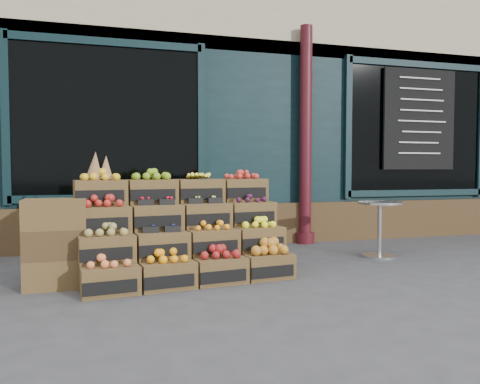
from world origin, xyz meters
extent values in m
plane|color=#3C3C3E|center=(0.00, 0.00, 0.00)|extent=(60.00, 60.00, 0.00)
cube|color=black|center=(0.00, 5.20, 2.40)|extent=(12.00, 6.00, 4.80)
cube|color=black|center=(0.00, 2.25, 1.50)|extent=(12.00, 0.12, 3.00)
cube|color=#44301B|center=(0.00, 2.18, 0.30)|extent=(12.00, 0.18, 0.60)
cube|color=black|center=(-1.60, 2.18, 1.75)|extent=(2.40, 0.06, 2.00)
cube|color=black|center=(3.20, 2.18, 1.75)|extent=(2.40, 0.06, 2.00)
cylinder|color=#400E15|center=(1.20, 2.05, 1.60)|extent=(0.18, 0.18, 3.20)
cube|color=black|center=(3.20, 2.10, 1.90)|extent=(1.30, 0.04, 1.60)
cube|color=brown|center=(-1.63, -0.08, 0.12)|extent=(0.54, 0.40, 0.25)
cube|color=black|center=(-1.61, -0.26, 0.10)|extent=(0.46, 0.07, 0.11)
cube|color=orange|center=(-1.63, -0.08, 0.29)|extent=(0.43, 0.31, 0.08)
cube|color=brown|center=(-1.11, -0.01, 0.12)|extent=(0.54, 0.40, 0.25)
cube|color=black|center=(-1.09, -0.20, 0.10)|extent=(0.46, 0.07, 0.11)
cube|color=orange|center=(-1.11, -0.01, 0.29)|extent=(0.43, 0.31, 0.09)
cube|color=brown|center=(-0.60, 0.05, 0.12)|extent=(0.54, 0.40, 0.25)
cube|color=black|center=(-0.58, -0.13, 0.10)|extent=(0.46, 0.07, 0.11)
cube|color=maroon|center=(-0.60, 0.05, 0.30)|extent=(0.43, 0.31, 0.10)
cube|color=brown|center=(-0.09, 0.11, 0.12)|extent=(0.54, 0.40, 0.25)
cube|color=black|center=(-0.06, -0.07, 0.10)|extent=(0.46, 0.07, 0.11)
cube|color=#B3711E|center=(-0.09, 0.11, 0.31)|extent=(0.43, 0.31, 0.12)
cube|color=brown|center=(-1.66, 0.13, 0.37)|extent=(0.54, 0.40, 0.25)
cube|color=black|center=(-1.63, -0.05, 0.35)|extent=(0.46, 0.07, 0.11)
cube|color=olive|center=(-1.66, 0.13, 0.54)|extent=(0.43, 0.31, 0.08)
cube|color=brown|center=(-1.14, 0.19, 0.37)|extent=(0.54, 0.40, 0.25)
cube|color=black|center=(-1.12, 0.01, 0.35)|extent=(0.46, 0.07, 0.11)
cube|color=#1B1A4D|center=(-1.14, 0.19, 0.51)|extent=(0.43, 0.31, 0.03)
cube|color=brown|center=(-0.63, 0.26, 0.37)|extent=(0.54, 0.40, 0.25)
cube|color=black|center=(-0.60, 0.08, 0.35)|extent=(0.46, 0.07, 0.11)
cube|color=orange|center=(-0.63, 0.26, 0.53)|extent=(0.43, 0.31, 0.07)
cube|color=brown|center=(-0.11, 0.32, 0.37)|extent=(0.54, 0.40, 0.25)
cube|color=black|center=(-0.09, 0.14, 0.35)|extent=(0.46, 0.07, 0.11)
cube|color=#FEF921|center=(-0.11, 0.32, 0.54)|extent=(0.43, 0.31, 0.08)
cube|color=brown|center=(-1.68, 0.34, 0.62)|extent=(0.54, 0.40, 0.25)
cube|color=black|center=(-1.66, 0.16, 0.60)|extent=(0.46, 0.07, 0.11)
cube|color=#A3211A|center=(-1.68, 0.34, 0.79)|extent=(0.43, 0.31, 0.08)
cube|color=brown|center=(-1.17, 0.40, 0.62)|extent=(0.54, 0.40, 0.25)
cube|color=black|center=(-1.14, 0.22, 0.60)|extent=(0.46, 0.07, 0.11)
cube|color=#B40D24|center=(-1.17, 0.40, 0.77)|extent=(0.43, 0.31, 0.03)
cube|color=brown|center=(-0.65, 0.47, 0.62)|extent=(0.54, 0.40, 0.25)
cube|color=black|center=(-0.63, 0.28, 0.60)|extent=(0.46, 0.07, 0.11)
cube|color=#A6CF50|center=(-0.65, 0.47, 0.76)|extent=(0.43, 0.31, 0.03)
cube|color=brown|center=(-0.14, 0.53, 0.62)|extent=(0.54, 0.40, 0.25)
cube|color=black|center=(-0.11, 0.35, 0.60)|extent=(0.46, 0.07, 0.11)
cube|color=#35112A|center=(-0.14, 0.53, 0.78)|extent=(0.43, 0.31, 0.06)
cube|color=brown|center=(-1.71, 0.55, 0.87)|extent=(0.54, 0.40, 0.25)
cube|color=black|center=(-1.68, 0.37, 0.85)|extent=(0.46, 0.07, 0.11)
cube|color=gold|center=(-1.71, 0.55, 1.04)|extent=(0.43, 0.31, 0.08)
cube|color=brown|center=(-1.19, 0.61, 0.87)|extent=(0.54, 0.40, 0.25)
cube|color=black|center=(-1.17, 0.43, 0.85)|extent=(0.46, 0.07, 0.11)
cube|color=olive|center=(-1.19, 0.61, 1.04)|extent=(0.43, 0.31, 0.08)
cube|color=brown|center=(-0.68, 0.68, 0.87)|extent=(0.54, 0.40, 0.25)
cube|color=black|center=(-0.66, 0.49, 0.85)|extent=(0.46, 0.07, 0.11)
cube|color=yellow|center=(-0.68, 0.68, 1.04)|extent=(0.43, 0.31, 0.08)
cube|color=brown|center=(-0.16, 0.74, 0.87)|extent=(0.54, 0.40, 0.25)
cube|color=black|center=(-0.14, 0.56, 0.85)|extent=(0.46, 0.07, 0.11)
cube|color=red|center=(-0.16, 0.74, 1.04)|extent=(0.43, 0.31, 0.07)
cube|color=#44301B|center=(-0.88, 0.23, 0.12)|extent=(2.08, 0.59, 0.25)
cube|color=#44301B|center=(-0.91, 0.44, 0.25)|extent=(2.08, 0.59, 0.50)
cube|color=#44301B|center=(-0.93, 0.65, 0.37)|extent=(2.08, 0.59, 0.75)
cone|color=olive|center=(-1.75, 0.55, 1.14)|extent=(0.17, 0.17, 0.29)
cone|color=olive|center=(-1.65, 0.59, 1.12)|extent=(0.15, 0.15, 0.25)
cube|color=brown|center=(-2.11, 0.31, 0.14)|extent=(0.56, 0.39, 0.28)
cube|color=#44301B|center=(-2.11, 0.31, 0.42)|extent=(0.56, 0.39, 0.28)
cube|color=brown|center=(-2.11, 0.31, 0.69)|extent=(0.56, 0.39, 0.28)
cylinder|color=#AEB0B5|center=(1.64, 0.77, 0.01)|extent=(0.41, 0.41, 0.03)
cylinder|color=#AEB0B5|center=(1.64, 0.77, 0.34)|extent=(0.06, 0.06, 0.67)
cylinder|color=#AEB0B5|center=(1.64, 0.77, 0.69)|extent=(0.56, 0.56, 0.03)
imported|color=#17511F|center=(-1.70, 2.91, 1.06)|extent=(0.88, 0.70, 2.11)
camera|label=1|loc=(-1.66, -4.35, 1.11)|focal=35.00mm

